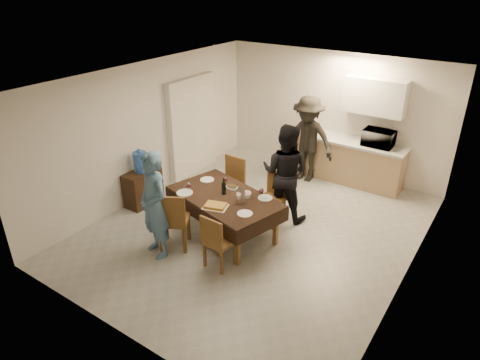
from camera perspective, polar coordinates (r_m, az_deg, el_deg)
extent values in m
cube|color=#9F9F9B|center=(7.55, 2.34, -6.35)|extent=(5.00, 6.00, 0.02)
cube|color=white|center=(6.53, 2.76, 13.25)|extent=(5.00, 6.00, 0.02)
cube|color=silver|center=(9.47, 12.27, 8.67)|extent=(5.00, 0.02, 2.60)
cube|color=silver|center=(4.95, -16.35, -8.89)|extent=(5.00, 0.02, 2.60)
cube|color=silver|center=(8.43, -12.16, 6.48)|extent=(0.02, 6.00, 2.60)
cube|color=silver|center=(6.15, 22.74, -2.69)|extent=(0.02, 6.00, 2.60)
cube|color=white|center=(9.27, -6.39, 7.10)|extent=(0.15, 1.40, 2.10)
cube|color=#9D7B5E|center=(9.30, 14.38, 2.36)|extent=(2.20, 0.60, 0.86)
cube|color=#B3B4AF|center=(9.13, 14.69, 4.97)|extent=(2.24, 0.64, 0.05)
cube|color=silver|center=(8.88, 17.56, 10.60)|extent=(1.20, 0.34, 0.70)
cube|color=black|center=(7.04, -2.07, -2.25)|extent=(2.08, 1.53, 0.04)
cube|color=brown|center=(7.22, -2.03, -4.80)|extent=(0.07, 0.07, 0.69)
cube|color=brown|center=(6.90, -8.77, -5.25)|extent=(0.63, 0.63, 0.05)
cube|color=brown|center=(6.63, -10.14, -3.99)|extent=(0.42, 0.27, 0.49)
cube|color=brown|center=(6.44, -2.73, -8.11)|extent=(0.43, 0.43, 0.05)
cube|color=brown|center=(6.18, -3.80, -7.05)|extent=(0.41, 0.06, 0.44)
cube|color=brown|center=(7.92, -1.49, -0.71)|extent=(0.46, 0.46, 0.05)
cube|color=brown|center=(7.65, -2.39, 0.50)|extent=(0.45, 0.06, 0.48)
cube|color=brown|center=(7.50, 4.13, -2.61)|extent=(0.46, 0.46, 0.05)
cube|color=brown|center=(7.23, 3.42, -1.47)|extent=(0.43, 0.08, 0.46)
cube|color=#321D10|center=(8.35, -12.79, -0.97)|extent=(0.36, 0.73, 0.67)
cylinder|color=blue|center=(8.13, -13.16, 2.35)|extent=(0.26, 0.26, 0.38)
cylinder|color=white|center=(6.76, 0.06, -2.25)|extent=(0.14, 0.14, 0.22)
cube|color=gold|center=(6.70, -3.30, -3.44)|extent=(0.44, 0.38, 0.05)
cylinder|color=white|center=(6.99, 0.78, -1.94)|extent=(0.18, 0.18, 0.07)
cylinder|color=white|center=(7.25, -1.10, -1.02)|extent=(0.20, 0.20, 0.04)
cylinder|color=white|center=(7.16, -7.38, -1.71)|extent=(0.27, 0.27, 0.02)
cylinder|color=white|center=(6.51, 0.65, -4.51)|extent=(0.24, 0.24, 0.01)
cylinder|color=white|center=(7.56, -4.42, 0.04)|extent=(0.25, 0.25, 0.01)
cylinder|color=white|center=(6.95, 3.39, -2.41)|extent=(0.24, 0.24, 0.01)
imported|color=silver|center=(8.92, 18.00, 5.33)|extent=(0.59, 0.40, 0.33)
imported|color=#4A6F93|center=(6.60, -11.38, -3.34)|extent=(0.73, 0.59, 1.73)
imported|color=black|center=(7.50, 6.05, 0.98)|extent=(0.96, 0.80, 1.77)
imported|color=black|center=(9.00, 8.93, 5.39)|extent=(1.17, 0.67, 1.82)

